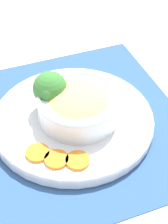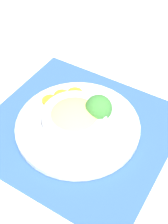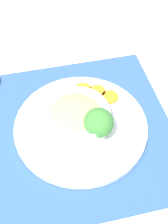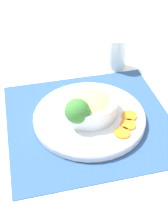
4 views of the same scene
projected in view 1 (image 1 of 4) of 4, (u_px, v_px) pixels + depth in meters
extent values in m
plane|color=white|center=(73.00, 125.00, 0.73)|extent=(4.00, 4.00, 0.00)
cube|color=#2D5184|center=(73.00, 124.00, 0.73)|extent=(0.49, 0.47, 0.00)
cylinder|color=silver|center=(73.00, 120.00, 0.72)|extent=(0.31, 0.31, 0.02)
torus|color=silver|center=(73.00, 117.00, 0.72)|extent=(0.31, 0.31, 0.01)
cylinder|color=silver|center=(79.00, 109.00, 0.70)|extent=(0.15, 0.15, 0.05)
torus|color=silver|center=(79.00, 99.00, 0.68)|extent=(0.16, 0.16, 0.01)
ellipsoid|color=#EAC66B|center=(79.00, 104.00, 0.69)|extent=(0.13, 0.13, 0.05)
cylinder|color=#84AD5B|center=(51.00, 103.00, 0.73)|extent=(0.03, 0.03, 0.02)
sphere|color=#387A33|center=(50.00, 88.00, 0.70)|extent=(0.07, 0.07, 0.07)
sphere|color=#387A33|center=(48.00, 93.00, 0.68)|extent=(0.03, 0.03, 0.03)
sphere|color=#387A33|center=(52.00, 81.00, 0.71)|extent=(0.03, 0.03, 0.03)
cylinder|color=orange|center=(38.00, 153.00, 0.65)|extent=(0.04, 0.04, 0.01)
cylinder|color=orange|center=(56.00, 159.00, 0.64)|extent=(0.04, 0.04, 0.01)
cylinder|color=orange|center=(78.00, 160.00, 0.63)|extent=(0.04, 0.04, 0.01)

